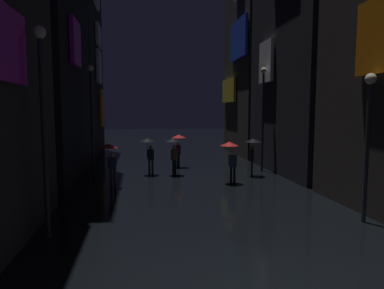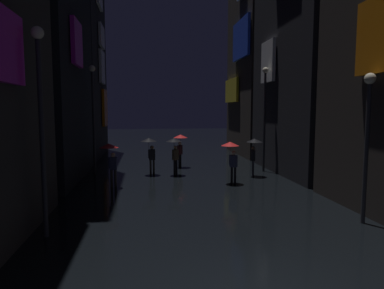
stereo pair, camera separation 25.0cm
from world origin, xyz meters
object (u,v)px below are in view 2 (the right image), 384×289
object	(u,v)px
pedestrian_foreground_left_black	(150,146)
streetlamp_right_far	(265,108)
streetlamp_left_near	(41,110)
streetlamp_left_far	(93,108)
pedestrian_near_crossing_black	(174,146)
pedestrian_foreground_right_red	(110,153)
pedestrian_midstreet_centre_black	(254,147)
pedestrian_midstreet_left_red	(180,142)
streetlamp_right_near	(367,129)
pedestrian_far_right_red	(231,151)

from	to	relation	value
pedestrian_foreground_left_black	streetlamp_right_far	xyz separation A→B (m)	(6.81, 0.14, 2.15)
pedestrian_foreground_left_black	streetlamp_left_near	world-z (taller)	streetlamp_left_near
streetlamp_left_far	pedestrian_near_crossing_black	bearing A→B (deg)	-12.74
pedestrian_foreground_right_red	pedestrian_foreground_left_black	bearing A→B (deg)	57.26
pedestrian_midstreet_centre_black	streetlamp_right_far	xyz separation A→B (m)	(1.06, 1.35, 2.15)
pedestrian_midstreet_left_red	pedestrian_foreground_right_red	bearing A→B (deg)	-126.80
streetlamp_right_near	pedestrian_far_right_red	bearing A→B (deg)	113.49
pedestrian_far_right_red	pedestrian_near_crossing_black	xyz separation A→B (m)	(-2.62, 2.68, 0.00)
streetlamp_left_far	streetlamp_right_far	bearing A→B (deg)	-3.52
pedestrian_midstreet_left_red	streetlamp_right_far	distance (m)	5.69
pedestrian_midstreet_left_red	streetlamp_right_far	size ratio (longest dim) A/B	0.34
pedestrian_far_right_red	pedestrian_foreground_right_red	bearing A→B (deg)	-179.74
pedestrian_far_right_red	streetlamp_right_near	distance (m)	7.20
pedestrian_foreground_right_red	pedestrian_midstreet_centre_black	bearing A→B (deg)	12.98
pedestrian_near_crossing_black	streetlamp_left_far	size ratio (longest dim) A/B	0.34
streetlamp_right_near	pedestrian_midstreet_left_red	bearing A→B (deg)	112.61
streetlamp_left_near	pedestrian_far_right_red	bearing A→B (deg)	41.28
pedestrian_midstreet_centre_black	pedestrian_foreground_right_red	xyz separation A→B (m)	(-7.67, -1.77, 0.00)
pedestrian_foreground_left_black	streetlamp_left_near	xyz separation A→B (m)	(-3.19, -9.26, 2.06)
pedestrian_midstreet_centre_black	pedestrian_near_crossing_black	distance (m)	4.47
pedestrian_midstreet_left_red	streetlamp_right_near	bearing A→B (deg)	-67.39
pedestrian_midstreet_centre_black	pedestrian_far_right_red	distance (m)	2.47
streetlamp_left_far	streetlamp_right_far	distance (m)	10.02
pedestrian_near_crossing_black	pedestrian_midstreet_left_red	world-z (taller)	same
pedestrian_midstreet_centre_black	pedestrian_midstreet_left_red	bearing A→B (deg)	137.90
pedestrian_midstreet_centre_black	pedestrian_foreground_left_black	size ratio (longest dim) A/B	1.00
pedestrian_midstreet_centre_black	streetlamp_left_near	size ratio (longest dim) A/B	0.35
pedestrian_far_right_red	pedestrian_near_crossing_black	world-z (taller)	same
pedestrian_far_right_red	pedestrian_foreground_left_black	bearing A→B (deg)	143.54
streetlamp_left_far	streetlamp_right_far	world-z (taller)	streetlamp_left_far
pedestrian_near_crossing_black	pedestrian_midstreet_centre_black	bearing A→B (deg)	-12.07
pedestrian_near_crossing_black	streetlamp_right_far	xyz separation A→B (m)	(5.43, 0.42, 2.15)
pedestrian_foreground_right_red	pedestrian_near_crossing_black	world-z (taller)	same
pedestrian_near_crossing_black	streetlamp_right_far	world-z (taller)	streetlamp_right_far
pedestrian_near_crossing_black	pedestrian_foreground_left_black	bearing A→B (deg)	168.62
streetlamp_right_far	streetlamp_right_near	world-z (taller)	streetlamp_right_far
streetlamp_left_far	pedestrian_midstreet_centre_black	bearing A→B (deg)	-12.41
pedestrian_foreground_left_black	streetlamp_right_far	distance (m)	7.15
pedestrian_far_right_red	pedestrian_foreground_left_black	distance (m)	4.97
pedestrian_foreground_right_red	streetlamp_right_far	size ratio (longest dim) A/B	0.34
pedestrian_foreground_left_black	streetlamp_right_near	bearing A→B (deg)	-54.14
streetlamp_left_far	streetlamp_right_near	size ratio (longest dim) A/B	1.27
streetlamp_left_far	streetlamp_left_near	size ratio (longest dim) A/B	1.03
pedestrian_foreground_left_black	streetlamp_right_far	size ratio (longest dim) A/B	0.34
pedestrian_midstreet_left_red	streetlamp_right_far	xyz separation A→B (m)	(4.85, -2.07, 2.15)
pedestrian_foreground_right_red	pedestrian_far_right_red	bearing A→B (deg)	0.26
pedestrian_midstreet_centre_black	pedestrian_far_right_red	size ratio (longest dim) A/B	1.00
pedestrian_midstreet_left_red	pedestrian_foreground_left_black	bearing A→B (deg)	-131.67
pedestrian_midstreet_left_red	streetlamp_right_near	size ratio (longest dim) A/B	0.43
streetlamp_left_near	streetlamp_left_far	bearing A→B (deg)	90.00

